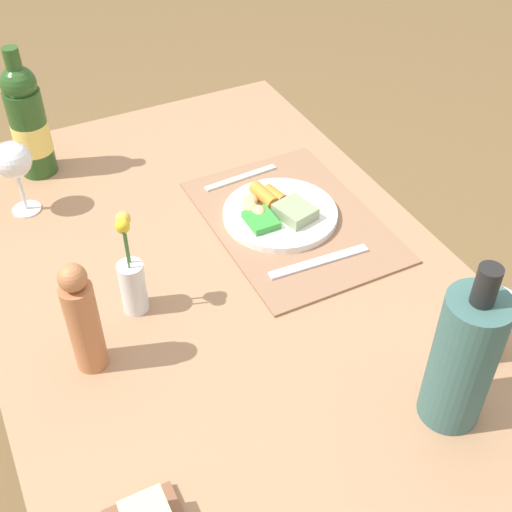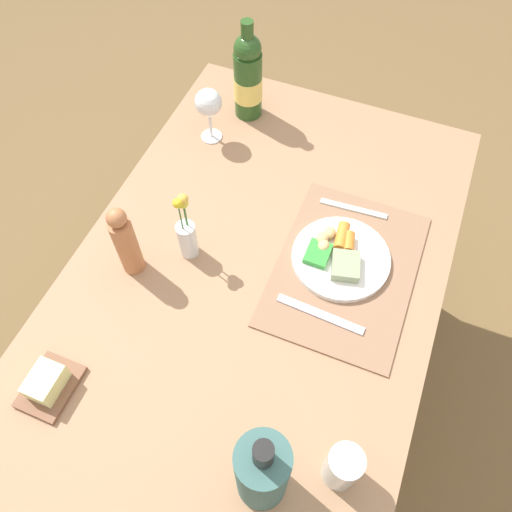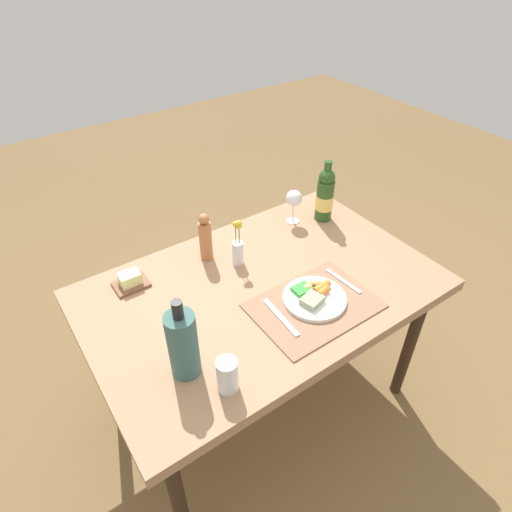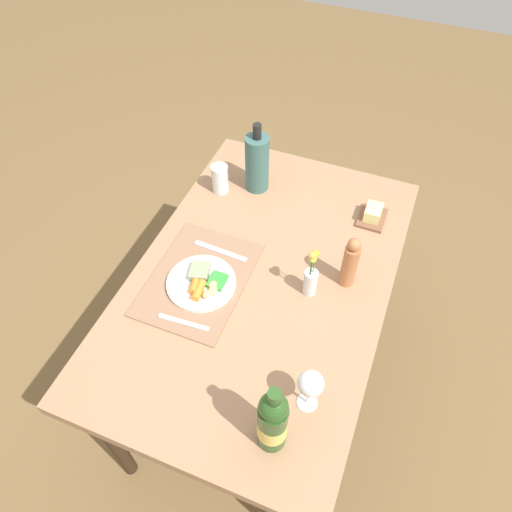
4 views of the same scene
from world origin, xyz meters
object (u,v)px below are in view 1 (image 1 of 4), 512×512
at_px(wine_glass, 14,162).
at_px(flower_vase, 131,277).
at_px(pepper_mill, 83,320).
at_px(water_tumbler, 488,328).
at_px(dining_table, 225,304).
at_px(knife, 241,178).
at_px(wine_bottle, 28,122).
at_px(cooler_bottle, 463,359).
at_px(dinner_plate, 278,212).
at_px(fork, 319,262).

distance_m(wine_glass, flower_vase, 0.40).
bearing_deg(pepper_mill, water_tumbler, -114.12).
distance_m(dining_table, knife, 0.33).
relative_size(knife, flower_vase, 0.83).
distance_m(water_tumbler, pepper_mill, 0.66).
distance_m(water_tumbler, wine_bottle, 1.03).
bearing_deg(cooler_bottle, water_tumbler, -60.57).
xyz_separation_m(knife, cooler_bottle, (-0.70, -0.02, 0.12)).
xyz_separation_m(dining_table, wine_bottle, (0.52, 0.23, 0.20)).
distance_m(dinner_plate, knife, 0.16).
bearing_deg(wine_glass, fork, -132.47).
bearing_deg(fork, pepper_mill, 98.07).
relative_size(dinner_plate, wine_bottle, 0.81).
relative_size(fork, water_tumbler, 1.72).
distance_m(cooler_bottle, flower_vase, 0.56).
bearing_deg(cooler_bottle, fork, 1.00).
height_order(fork, water_tumbler, water_tumbler).
distance_m(dining_table, water_tumbler, 0.49).
bearing_deg(fork, flower_vase, 85.13).
bearing_deg(dinner_plate, dining_table, 122.66).
bearing_deg(dining_table, wine_bottle, 23.80).
bearing_deg(pepper_mill, cooler_bottle, -126.16).
bearing_deg(water_tumbler, wine_bottle, 32.06).
distance_m(dining_table, wine_bottle, 0.60).
bearing_deg(dinner_plate, knife, 3.29).
height_order(dining_table, pepper_mill, pepper_mill).
bearing_deg(cooler_bottle, dinner_plate, 1.17).
xyz_separation_m(fork, knife, (0.32, 0.01, 0.00)).
xyz_separation_m(pepper_mill, flower_vase, (0.09, -0.11, -0.03)).
relative_size(pepper_mill, wine_glass, 1.32).
relative_size(knife, water_tumbler, 1.45).
bearing_deg(water_tumbler, dinner_plate, 16.82).
xyz_separation_m(water_tumbler, wine_bottle, (0.87, 0.55, 0.07)).
height_order(pepper_mill, wine_glass, pepper_mill).
bearing_deg(pepper_mill, dinner_plate, -66.18).
bearing_deg(water_tumbler, knife, 13.49).
bearing_deg(wine_glass, knife, -103.28).
xyz_separation_m(dining_table, dinner_plate, (0.11, -0.18, 0.09)).
bearing_deg(cooler_bottle, wine_glass, 30.38).
xyz_separation_m(fork, wine_glass, (0.43, 0.47, 0.11)).
xyz_separation_m(fork, wine_bottle, (0.56, 0.41, 0.12)).
bearing_deg(wine_glass, cooler_bottle, -149.62).
bearing_deg(wine_glass, water_tumbler, -140.57).
relative_size(water_tumbler, cooler_bottle, 0.40).
bearing_deg(knife, water_tumbler, -170.30).
distance_m(knife, flower_vase, 0.44).
distance_m(dinner_plate, pepper_mill, 0.51).
bearing_deg(flower_vase, dinner_plate, -72.31).
xyz_separation_m(fork, water_tumbler, (-0.31, -0.14, 0.04)).
height_order(water_tumbler, wine_bottle, wine_bottle).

